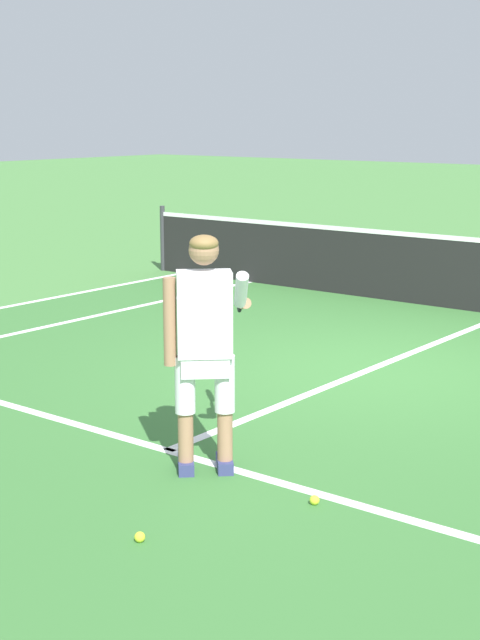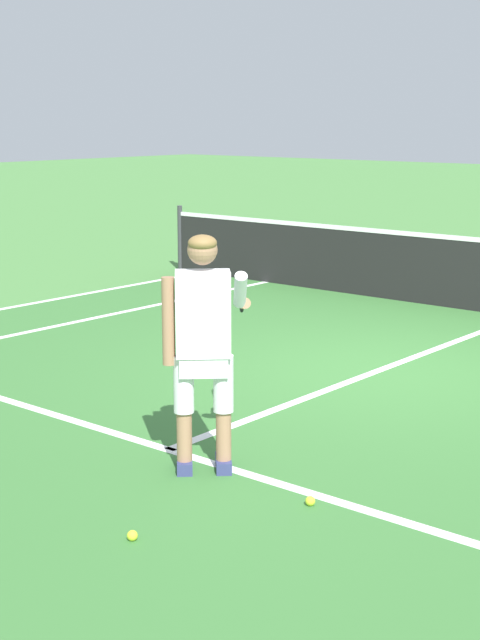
# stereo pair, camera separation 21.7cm
# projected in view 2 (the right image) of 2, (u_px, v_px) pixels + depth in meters

# --- Properties ---
(ground_plane) EXTENTS (80.00, 80.00, 0.00)m
(ground_plane) POSITION_uv_depth(u_px,v_px,m) (382.00, 370.00, 9.57)
(ground_plane) COLOR #477F3D
(court_inner_surface) EXTENTS (10.98, 9.66, 0.00)m
(court_inner_surface) POSITION_uv_depth(u_px,v_px,m) (305.00, 398.00, 8.58)
(court_inner_surface) COLOR #387033
(court_inner_surface) RESTS_ON ground
(line_service) EXTENTS (8.23, 0.10, 0.01)m
(line_service) POSITION_uv_depth(u_px,v_px,m) (168.00, 450.00, 7.26)
(line_service) COLOR white
(line_service) RESTS_ON ground
(line_centre_service) EXTENTS (0.10, 6.40, 0.01)m
(line_centre_service) POSITION_uv_depth(u_px,v_px,m) (388.00, 367.00, 9.65)
(line_centre_service) COLOR white
(line_centre_service) RESTS_ON ground
(line_singles_left) EXTENTS (0.10, 9.26, 0.01)m
(line_singles_left) POSITION_uv_depth(u_px,v_px,m) (22.00, 333.00, 11.16)
(line_singles_left) COLOR white
(line_singles_left) RESTS_ON ground
(tennis_player) EXTENTS (0.72, 1.17, 1.71)m
(tennis_player) POSITION_uv_depth(u_px,v_px,m) (204.00, 337.00, 6.64)
(tennis_player) COLOR navy
(tennis_player) RESTS_ON ground
(tennis_ball_near_feet) EXTENTS (0.07, 0.07, 0.07)m
(tennis_ball_near_feet) POSITION_uv_depth(u_px,v_px,m) (310.00, 501.00, 6.21)
(tennis_ball_near_feet) COLOR #CCE02D
(tennis_ball_near_feet) RESTS_ON ground
(tennis_ball_by_baseline) EXTENTS (0.07, 0.07, 0.07)m
(tennis_ball_by_baseline) POSITION_uv_depth(u_px,v_px,m) (132.00, 536.00, 5.70)
(tennis_ball_by_baseline) COLOR #CCE02D
(tennis_ball_by_baseline) RESTS_ON ground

